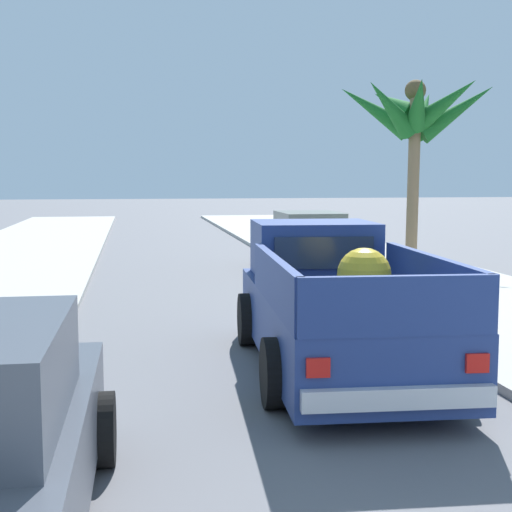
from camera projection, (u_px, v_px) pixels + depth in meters
name	position (u px, v px, depth m)	size (l,w,h in m)	color
sidewalk_right	(453.00, 294.00, 14.80)	(4.73, 60.00, 0.12)	#B2AFA8
curb_left	(1.00, 308.00, 13.33)	(0.16, 60.00, 0.10)	silver
curb_right	(408.00, 296.00, 14.64)	(0.16, 60.00, 0.10)	silver
pickup_truck	(333.00, 306.00, 9.38)	(2.43, 5.31, 1.80)	navy
car_left_near	(308.00, 243.00, 19.12)	(2.06, 4.28, 1.54)	slate
palm_tree_left_mid	(415.00, 113.00, 18.85)	(4.20, 3.65, 5.04)	#846B4C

